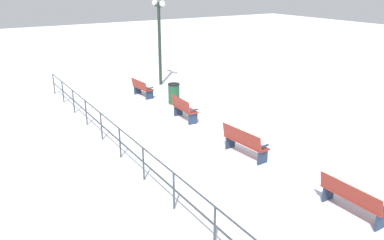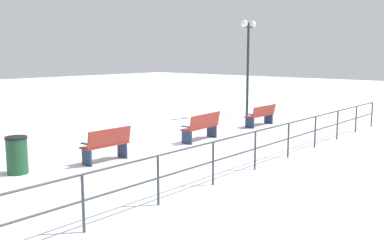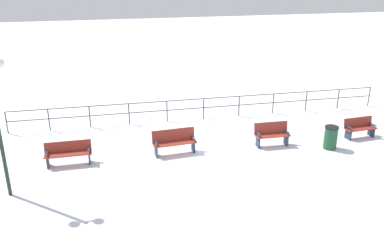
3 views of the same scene
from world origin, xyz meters
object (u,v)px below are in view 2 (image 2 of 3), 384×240
at_px(bench_nearest, 261,115).
at_px(lamppost_near, 248,47).
at_px(bench_third, 107,144).
at_px(trash_bin, 17,155).
at_px(bench_second, 202,126).

bearing_deg(bench_nearest, lamppost_near, -43.91).
distance_m(bench_third, trash_bin, 2.31).
height_order(lamppost_near, trash_bin, lamppost_near).
xyz_separation_m(bench_second, lamppost_near, (1.93, -5.68, 2.75)).
height_order(bench_nearest, lamppost_near, lamppost_near).
distance_m(lamppost_near, trash_bin, 12.20).
bearing_deg(bench_nearest, trash_bin, 84.96).
xyz_separation_m(bench_third, lamppost_near, (1.83, -9.65, 2.76)).
bearing_deg(bench_third, bench_second, -90.48).
xyz_separation_m(lamppost_near, trash_bin, (-1.07, 11.83, -2.78)).
height_order(bench_second, bench_third, bench_third).
relative_size(bench_second, bench_third, 1.22).
xyz_separation_m(bench_second, trash_bin, (0.87, 6.15, -0.03)).
bearing_deg(bench_second, bench_third, 83.82).
bearing_deg(lamppost_near, trash_bin, 95.15).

